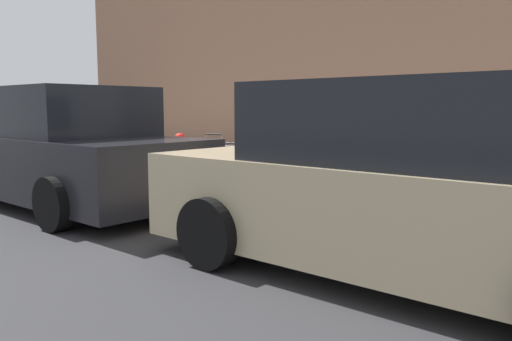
{
  "coord_description": "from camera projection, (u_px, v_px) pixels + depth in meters",
  "views": [
    {
      "loc": [
        -5.51,
        5.9,
        1.42
      ],
      "look_at": [
        -1.4,
        0.78,
        0.62
      ],
      "focal_mm": 36.13,
      "sensor_mm": 36.0,
      "label": 1
    }
  ],
  "objects": [
    {
      "name": "parked_car_charcoal_1",
      "position": [
        64.0,
        151.0,
        7.51
      ],
      "size": [
        4.8,
        2.24,
        1.7
      ],
      "color": "black",
      "rests_on": "ground_plane"
    },
    {
      "name": "ground_plane",
      "position": [
        218.0,
        198.0,
        8.16
      ],
      "size": [
        40.0,
        40.0,
        0.0
      ],
      "primitive_type": "plane",
      "color": "#333335"
    },
    {
      "name": "suitcase_olive_6",
      "position": [
        262.0,
        170.0,
        8.16
      ],
      "size": [
        0.49,
        0.25,
        0.64
      ],
      "color": "#59601E",
      "rests_on": "sidewalk_curb"
    },
    {
      "name": "suitcase_maroon_4",
      "position": [
        321.0,
        169.0,
        7.54
      ],
      "size": [
        0.48,
        0.26,
        1.05
      ],
      "color": "maroon",
      "rests_on": "sidewalk_curb"
    },
    {
      "name": "suitcase_silver_0",
      "position": [
        469.0,
        192.0,
        6.29
      ],
      "size": [
        0.39,
        0.21,
        0.74
      ],
      "color": "#9EA0A8",
      "rests_on": "sidewalk_curb"
    },
    {
      "name": "suitcase_navy_1",
      "position": [
        424.0,
        182.0,
        6.53
      ],
      "size": [
        0.51,
        0.26,
        0.94
      ],
      "color": "navy",
      "rests_on": "sidewalk_curb"
    },
    {
      "name": "suitcase_navy_8",
      "position": [
        214.0,
        165.0,
        8.89
      ],
      "size": [
        0.46,
        0.27,
        0.84
      ],
      "color": "navy",
      "rests_on": "sidewalk_curb"
    },
    {
      "name": "suitcase_black_2",
      "position": [
        388.0,
        183.0,
        6.94
      ],
      "size": [
        0.39,
        0.2,
        0.61
      ],
      "color": "black",
      "rests_on": "sidewalk_curb"
    },
    {
      "name": "suitcase_teal_5",
      "position": [
        293.0,
        166.0,
        7.9
      ],
      "size": [
        0.4,
        0.26,
        1.09
      ],
      "color": "#0F606B",
      "rests_on": "sidewalk_curb"
    },
    {
      "name": "bollard_post",
      "position": [
        155.0,
        158.0,
        9.64
      ],
      "size": [
        0.17,
        0.17,
        0.66
      ],
      "primitive_type": "cylinder",
      "color": "brown",
      "rests_on": "sidewalk_curb"
    },
    {
      "name": "parked_car_beige_0",
      "position": [
        408.0,
        187.0,
        4.27
      ],
      "size": [
        4.61,
        2.17,
        1.63
      ],
      "color": "tan",
      "rests_on": "ground_plane"
    },
    {
      "name": "suitcase_silver_7",
      "position": [
        235.0,
        166.0,
        8.49
      ],
      "size": [
        0.46,
        0.23,
        0.71
      ],
      "color": "#9EA0A8",
      "rests_on": "sidewalk_curb"
    },
    {
      "name": "sidewalk_curb",
      "position": [
        305.0,
        177.0,
        10.09
      ],
      "size": [
        18.0,
        5.0,
        0.14
      ],
      "primitive_type": "cube",
      "color": "gray",
      "rests_on": "ground_plane"
    },
    {
      "name": "fire_hydrant",
      "position": [
        180.0,
        154.0,
        9.41
      ],
      "size": [
        0.39,
        0.21,
        0.82
      ],
      "color": "red",
      "rests_on": "sidewalk_curb"
    },
    {
      "name": "suitcase_red_3",
      "position": [
        352.0,
        176.0,
        7.17
      ],
      "size": [
        0.44,
        0.25,
        0.96
      ],
      "color": "red",
      "rests_on": "sidewalk_curb"
    }
  ]
}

